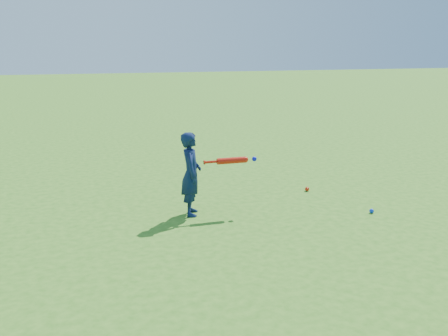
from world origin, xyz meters
name	(u,v)px	position (x,y,z in m)	size (l,w,h in m)	color
ground	(188,214)	(0.00, 0.00, 0.00)	(80.00, 80.00, 0.00)	#34701A
child	(191,174)	(0.05, -0.03, 0.61)	(0.45, 0.29, 1.23)	#0D1A3F
ground_ball_red	(307,189)	(2.22, 0.54, 0.04)	(0.07, 0.07, 0.07)	red
ground_ball_blue	(372,211)	(2.61, -0.80, 0.03)	(0.07, 0.07, 0.07)	#0C36DC
bat_swing	(234,160)	(0.68, -0.09, 0.78)	(0.81, 0.10, 0.09)	red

